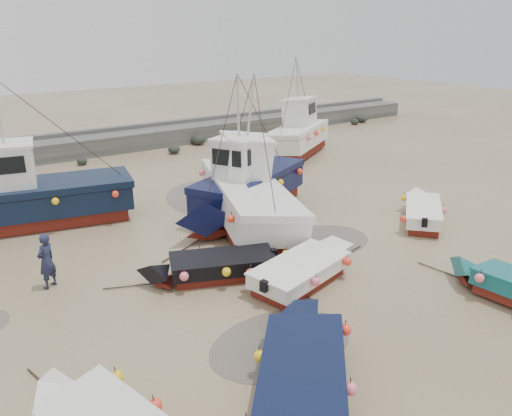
% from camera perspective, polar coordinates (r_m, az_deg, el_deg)
% --- Properties ---
extents(ground, '(120.00, 120.00, 0.00)m').
position_cam_1_polar(ground, '(16.61, 4.07, -8.97)').
color(ground, tan).
rests_on(ground, ground).
extents(seawall, '(60.00, 4.92, 1.50)m').
position_cam_1_polar(seawall, '(35.28, -18.96, 6.72)').
color(seawall, '#60605C').
rests_on(seawall, ground).
extents(puddle_a, '(4.18, 4.18, 0.01)m').
position_cam_1_polar(puddle_a, '(13.95, 2.88, -15.13)').
color(puddle_a, '#564D45').
rests_on(puddle_a, ground).
extents(puddle_b, '(3.48, 3.48, 0.01)m').
position_cam_1_polar(puddle_b, '(20.26, 8.15, -3.59)').
color(puddle_b, '#564D45').
rests_on(puddle_b, ground).
extents(puddle_d, '(5.75, 5.75, 0.01)m').
position_cam_1_polar(puddle_d, '(24.99, -3.37, 1.17)').
color(puddle_d, '#564D45').
rests_on(puddle_d, ground).
extents(dinghy_1, '(5.12, 5.55, 1.43)m').
position_cam_1_polar(dinghy_1, '(12.33, 5.63, -17.47)').
color(dinghy_1, maroon).
rests_on(dinghy_1, ground).
extents(dinghy_3, '(5.00, 4.22, 1.43)m').
position_cam_1_polar(dinghy_3, '(23.08, 18.59, -0.05)').
color(dinghy_3, maroon).
rests_on(dinghy_3, ground).
extents(dinghy_4, '(5.53, 2.92, 1.43)m').
position_cam_1_polar(dinghy_4, '(16.87, -5.08, -6.40)').
color(dinghy_4, maroon).
rests_on(dinghy_4, ground).
extents(dinghy_5, '(5.84, 2.65, 1.43)m').
position_cam_1_polar(dinghy_5, '(16.77, 5.76, -6.61)').
color(dinghy_5, maroon).
rests_on(dinghy_5, ground).
extents(cabin_boat_0, '(10.79, 4.50, 6.22)m').
position_cam_1_polar(cabin_boat_0, '(23.18, -25.05, 1.19)').
color(cabin_boat_0, maroon).
rests_on(cabin_boat_0, ground).
extents(cabin_boat_1, '(5.74, 11.10, 6.22)m').
position_cam_1_polar(cabin_boat_1, '(21.74, -1.65, 1.91)').
color(cabin_boat_1, maroon).
rests_on(cabin_boat_1, ground).
extents(cabin_boat_2, '(9.28, 5.54, 6.22)m').
position_cam_1_polar(cabin_boat_2, '(22.28, -1.43, 2.50)').
color(cabin_boat_2, maroon).
rests_on(cabin_boat_2, ground).
extents(cabin_boat_3, '(8.55, 5.99, 6.22)m').
position_cam_1_polar(cabin_boat_3, '(34.10, 5.22, 8.57)').
color(cabin_boat_3, maroon).
rests_on(cabin_boat_3, ground).
extents(person, '(0.82, 0.76, 1.88)m').
position_cam_1_polar(person, '(17.90, -22.44, -8.31)').
color(person, '#1F233D').
rests_on(person, ground).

